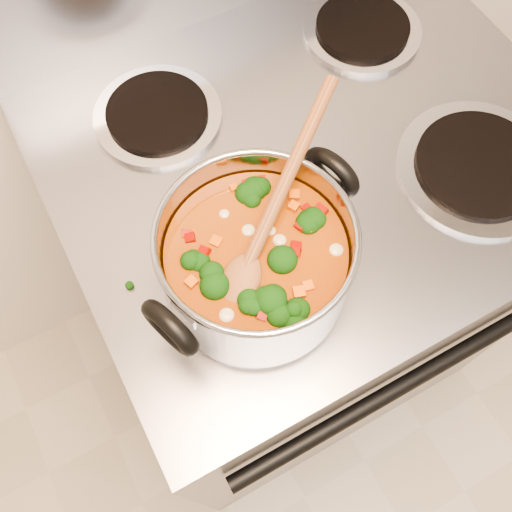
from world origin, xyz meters
The scene contains 4 objects.
electric_range centered at (-0.01, 1.16, 0.47)m, with size 0.77×0.69×1.08m.
stockpot centered at (-0.19, 1.00, 1.00)m, with size 0.29×0.23×0.14m.
wooden_spoon centered at (-0.18, 1.01, 1.04)m, with size 0.26×0.20×0.10m.
cooktop_crumbs centered at (-0.25, 1.07, 0.92)m, with size 0.11×0.32×0.01m.
Camera 1 is at (-0.33, 0.75, 1.61)m, focal length 40.00 mm.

